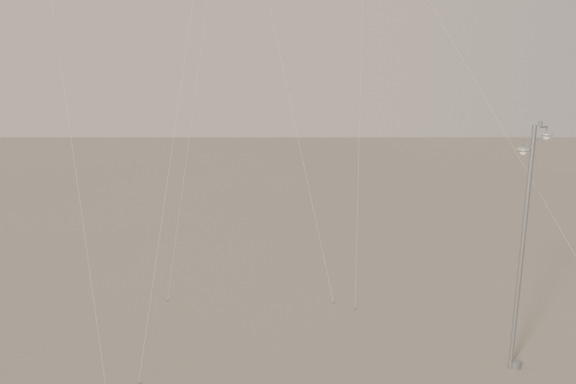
{
  "coord_description": "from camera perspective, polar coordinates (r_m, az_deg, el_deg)",
  "views": [
    {
      "loc": [
        -0.85,
        -26.67,
        13.1
      ],
      "look_at": [
        -0.75,
        5.0,
        7.0
      ],
      "focal_mm": 50.0,
      "sensor_mm": 36.0,
      "label": 1
    }
  ],
  "objects": [
    {
      "name": "kite_4",
      "position": [
        39.01,
        10.81,
        11.68
      ],
      "size": [
        9.01,
        15.69,
        19.35
      ],
      "rotation": [
        0.0,
        0.0,
        1.74
      ],
      "color": "#2A2423",
      "rests_on": "ground"
    },
    {
      "name": "street_lamp",
      "position": [
        32.76,
        16.45,
        -3.29
      ],
      "size": [
        1.48,
        0.83,
        9.99
      ],
      "color": "gray",
      "rests_on": "ground"
    }
  ]
}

